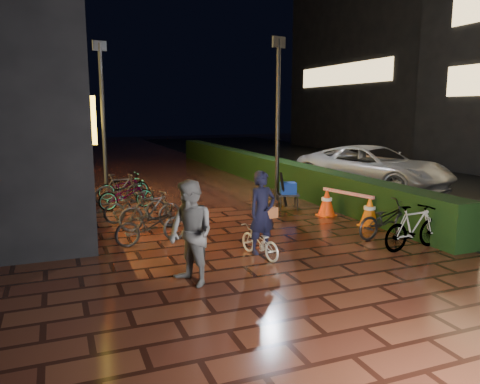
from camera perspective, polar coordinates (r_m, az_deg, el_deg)
name	(u,v)px	position (r m, az deg, el deg)	size (l,w,h in m)	color
ground	(273,244)	(9.94, 4.06, -6.33)	(80.00, 80.00, 0.00)	#381911
asphalt_road	(431,184)	(19.11, 22.25, 0.91)	(11.00, 60.00, 0.01)	black
hedge	(261,169)	(18.33, 2.60, 2.86)	(0.70, 20.00, 1.00)	black
bystander_person	(191,233)	(7.51, -6.02, -5.04)	(0.83, 0.65, 1.71)	#515153
van	(373,168)	(17.08, 15.95, 2.86)	(2.53, 5.49, 1.52)	#A6A6AB
lamp_post_hedge	(278,112)	(14.39, 4.63, 9.65)	(0.47, 0.19, 4.91)	black
lamp_post_sf	(103,109)	(17.29, -16.41, 9.70)	(0.49, 0.21, 5.10)	black
cyclist	(261,226)	(8.88, 2.57, -4.15)	(0.66, 1.23, 1.68)	silver
traffic_barrier	(347,206)	(12.18, 12.92, -1.68)	(0.86, 1.85, 0.75)	orange
cart_assembly	(288,190)	(13.21, 5.84, 0.28)	(0.75, 0.64, 1.11)	black
parked_bikes_storefront	(133,200)	(12.69, -12.92, -0.96)	(1.84, 5.92, 0.92)	black
parked_bikes_hedge	(398,223)	(10.45, 18.72, -3.57)	(1.67, 1.61, 0.92)	black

